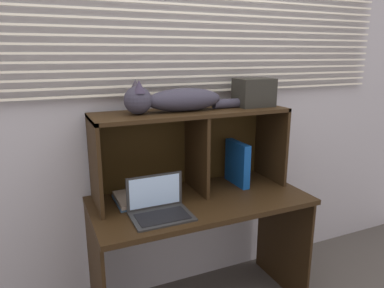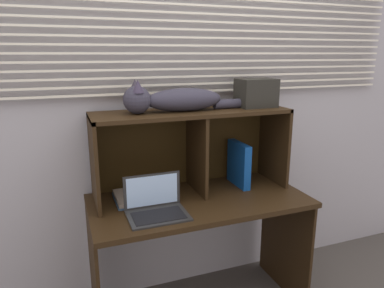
{
  "view_description": "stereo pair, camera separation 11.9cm",
  "coord_description": "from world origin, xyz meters",
  "px_view_note": "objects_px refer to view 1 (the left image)",
  "views": [
    {
      "loc": [
        -0.83,
        -1.54,
        1.59
      ],
      "look_at": [
        0.0,
        0.33,
        1.06
      ],
      "focal_mm": 32.93,
      "sensor_mm": 36.0,
      "label": 1
    },
    {
      "loc": [
        -0.72,
        -1.58,
        1.59
      ],
      "look_at": [
        0.0,
        0.33,
        1.06
      ],
      "focal_mm": 32.93,
      "sensor_mm": 36.0,
      "label": 2
    }
  ],
  "objects_px": {
    "laptop": "(159,207)",
    "book_stack": "(129,199)",
    "cat": "(174,99)",
    "binder_upright": "(237,163)",
    "storage_box": "(254,92)"
  },
  "relations": [
    {
      "from": "laptop",
      "to": "book_stack",
      "type": "xyz_separation_m",
      "value": [
        -0.11,
        0.22,
        -0.02
      ]
    },
    {
      "from": "cat",
      "to": "binder_upright",
      "type": "distance_m",
      "value": 0.61
    },
    {
      "from": "binder_upright",
      "to": "storage_box",
      "type": "xyz_separation_m",
      "value": [
        0.1,
        0.0,
        0.45
      ]
    },
    {
      "from": "laptop",
      "to": "book_stack",
      "type": "distance_m",
      "value": 0.25
    },
    {
      "from": "laptop",
      "to": "binder_upright",
      "type": "xyz_separation_m",
      "value": [
        0.61,
        0.23,
        0.1
      ]
    },
    {
      "from": "book_stack",
      "to": "storage_box",
      "type": "distance_m",
      "value": 1.0
    },
    {
      "from": "cat",
      "to": "storage_box",
      "type": "height_order",
      "value": "cat"
    },
    {
      "from": "cat",
      "to": "storage_box",
      "type": "distance_m",
      "value": 0.53
    },
    {
      "from": "binder_upright",
      "to": "storage_box",
      "type": "bearing_deg",
      "value": 0.0
    },
    {
      "from": "laptop",
      "to": "storage_box",
      "type": "height_order",
      "value": "storage_box"
    },
    {
      "from": "cat",
      "to": "binder_upright",
      "type": "relative_size",
      "value": 2.83
    },
    {
      "from": "cat",
      "to": "laptop",
      "type": "height_order",
      "value": "cat"
    },
    {
      "from": "binder_upright",
      "to": "storage_box",
      "type": "height_order",
      "value": "storage_box"
    },
    {
      "from": "storage_box",
      "to": "cat",
      "type": "bearing_deg",
      "value": 180.0
    },
    {
      "from": "cat",
      "to": "book_stack",
      "type": "height_order",
      "value": "cat"
    }
  ]
}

